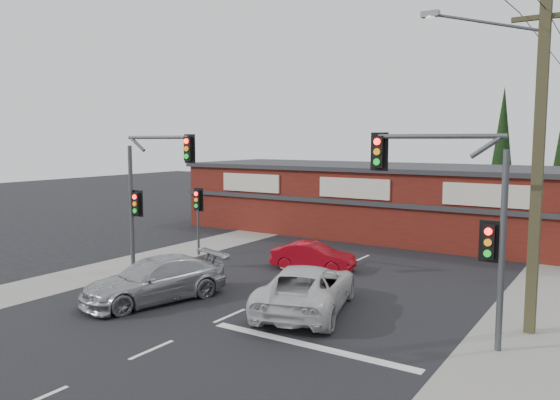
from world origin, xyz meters
The scene contains 15 objects.
ground centered at (0.00, 0.00, 0.00)m, with size 120.00×120.00×0.00m, color black.
road_strip centered at (0.00, 5.00, 0.01)m, with size 14.00×70.00×0.01m, color black.
verge_left centered at (-8.50, 5.00, 0.01)m, with size 3.00×70.00×0.02m, color gray.
verge_right centered at (8.50, 5.00, 0.01)m, with size 3.00×70.00×0.02m, color gray.
stop_line centered at (3.50, -1.50, 0.01)m, with size 6.50×0.35×0.01m, color silver.
white_suv centered at (1.82, 1.23, 0.78)m, with size 2.59×5.63×1.56m, color silver.
silver_suv centered at (-3.31, -0.76, 0.77)m, with size 2.16×5.31×1.54m, color #A6A8AB.
red_sedan centered at (-0.86, 6.42, 0.61)m, with size 1.29×3.69×1.22m, color #9E0915.
lane_dashes centered at (0.00, -4.13, 0.02)m, with size 0.12×29.35×0.01m.
shop_building centered at (-0.99, 16.99, 2.13)m, with size 27.30×8.40×4.22m.
conifer_near centered at (3.50, 24.00, 5.48)m, with size 1.80×1.80×9.25m.
traffic_mast_left centered at (-6.43, 2.00, 3.93)m, with size 3.77×0.27×5.97m.
traffic_mast_right centered at (6.86, 1.00, 3.95)m, with size 3.96×0.27×5.97m.
pedestal_signal centered at (-7.20, 6.01, 2.41)m, with size 0.55×0.27×3.38m.
utility_pole centered at (8.36, 2.99, 5.40)m, with size 4.38×0.59×10.00m.
Camera 1 is at (10.80, -14.33, 5.76)m, focal length 35.00 mm.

